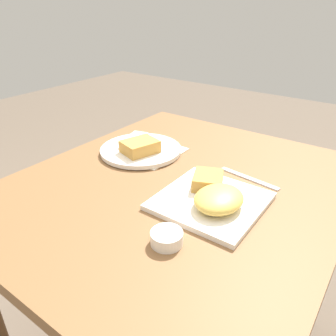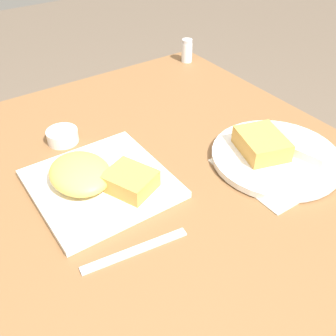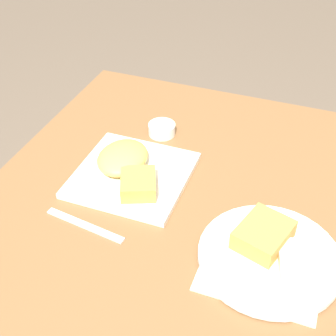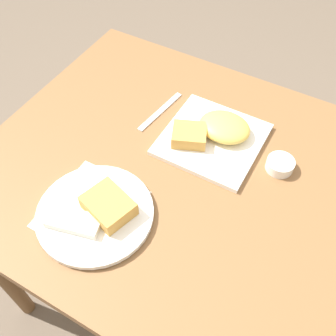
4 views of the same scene
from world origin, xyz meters
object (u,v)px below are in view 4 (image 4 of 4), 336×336
(plate_oval_far, at_px, (97,212))
(sauce_ramekin, at_px, (280,164))
(plate_square_near, at_px, (214,134))
(butter_knife, at_px, (160,111))

(plate_oval_far, xyz_separation_m, sauce_ramekin, (-0.32, -0.35, -0.00))
(plate_oval_far, height_order, sauce_ramekin, plate_oval_far)
(plate_square_near, xyz_separation_m, butter_knife, (0.18, -0.02, -0.02))
(plate_oval_far, height_order, butter_knife, plate_oval_far)
(plate_oval_far, distance_m, butter_knife, 0.38)
(plate_oval_far, bearing_deg, plate_square_near, -110.50)
(plate_square_near, xyz_separation_m, plate_oval_far, (0.13, 0.35, -0.00))
(plate_square_near, height_order, butter_knife, plate_square_near)
(plate_oval_far, relative_size, butter_knife, 1.46)
(plate_square_near, relative_size, butter_knife, 1.36)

